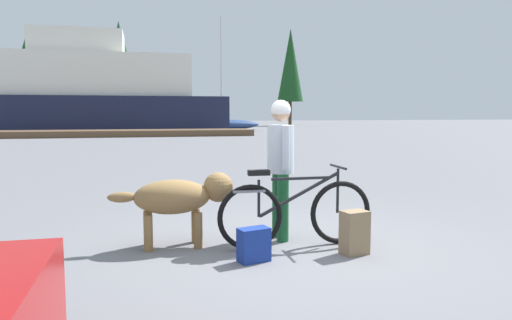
{
  "coord_description": "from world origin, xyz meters",
  "views": [
    {
      "loc": [
        -1.56,
        -5.1,
        1.54
      ],
      "look_at": [
        0.12,
        1.94,
        0.81
      ],
      "focal_mm": 33.09,
      "sensor_mm": 36.0,
      "label": 1
    }
  ],
  "objects_px": {
    "bicycle": "(295,212)",
    "backpack": "(355,232)",
    "ferry_boat": "(44,94)",
    "sailboat_moored": "(222,124)",
    "person_cyclist": "(281,156)",
    "handbag_pannier": "(254,245)",
    "dog": "(180,197)"
  },
  "relations": [
    {
      "from": "ferry_boat",
      "to": "person_cyclist",
      "type": "bearing_deg",
      "value": -75.14
    },
    {
      "from": "bicycle",
      "to": "dog",
      "type": "xyz_separation_m",
      "value": [
        -1.28,
        0.33,
        0.17
      ]
    },
    {
      "from": "ferry_boat",
      "to": "sailboat_moored",
      "type": "relative_size",
      "value": 2.86
    },
    {
      "from": "sailboat_moored",
      "to": "handbag_pannier",
      "type": "bearing_deg",
      "value": -98.77
    },
    {
      "from": "bicycle",
      "to": "handbag_pannier",
      "type": "bearing_deg",
      "value": -144.57
    },
    {
      "from": "handbag_pannier",
      "to": "backpack",
      "type": "bearing_deg",
      "value": 0.11
    },
    {
      "from": "dog",
      "to": "bicycle",
      "type": "bearing_deg",
      "value": -14.52
    },
    {
      "from": "handbag_pannier",
      "to": "sailboat_moored",
      "type": "distance_m",
      "value": 37.05
    },
    {
      "from": "handbag_pannier",
      "to": "sailboat_moored",
      "type": "xyz_separation_m",
      "value": [
        5.65,
        36.61,
        0.35
      ]
    },
    {
      "from": "person_cyclist",
      "to": "backpack",
      "type": "bearing_deg",
      "value": -51.83
    },
    {
      "from": "sailboat_moored",
      "to": "dog",
      "type": "bearing_deg",
      "value": -100.02
    },
    {
      "from": "dog",
      "to": "ferry_boat",
      "type": "xyz_separation_m",
      "value": [
        -7.76,
        33.81,
        2.33
      ]
    },
    {
      "from": "bicycle",
      "to": "dog",
      "type": "height_order",
      "value": "bicycle"
    },
    {
      "from": "backpack",
      "to": "handbag_pannier",
      "type": "xyz_separation_m",
      "value": [
        -1.13,
        -0.0,
        -0.06
      ]
    },
    {
      "from": "bicycle",
      "to": "sailboat_moored",
      "type": "distance_m",
      "value": 36.55
    },
    {
      "from": "dog",
      "to": "ferry_boat",
      "type": "relative_size",
      "value": 0.05
    },
    {
      "from": "handbag_pannier",
      "to": "ferry_boat",
      "type": "xyz_separation_m",
      "value": [
        -8.45,
        34.56,
        2.72
      ]
    },
    {
      "from": "backpack",
      "to": "sailboat_moored",
      "type": "height_order",
      "value": "sailboat_moored"
    },
    {
      "from": "handbag_pannier",
      "to": "dog",
      "type": "bearing_deg",
      "value": 132.86
    },
    {
      "from": "backpack",
      "to": "ferry_boat",
      "type": "distance_m",
      "value": 35.96
    },
    {
      "from": "bicycle",
      "to": "person_cyclist",
      "type": "height_order",
      "value": "person_cyclist"
    },
    {
      "from": "sailboat_moored",
      "to": "ferry_boat",
      "type": "bearing_deg",
      "value": -171.7
    },
    {
      "from": "person_cyclist",
      "to": "handbag_pannier",
      "type": "xyz_separation_m",
      "value": [
        -0.51,
        -0.78,
        -0.84
      ]
    },
    {
      "from": "bicycle",
      "to": "ferry_boat",
      "type": "xyz_separation_m",
      "value": [
        -9.03,
        34.14,
        2.5
      ]
    },
    {
      "from": "bicycle",
      "to": "backpack",
      "type": "relative_size",
      "value": 3.85
    },
    {
      "from": "bicycle",
      "to": "backpack",
      "type": "bearing_deg",
      "value": -37.25
    },
    {
      "from": "dog",
      "to": "sailboat_moored",
      "type": "xyz_separation_m",
      "value": [
        6.34,
        35.87,
        -0.04
      ]
    },
    {
      "from": "bicycle",
      "to": "ferry_boat",
      "type": "bearing_deg",
      "value": 104.82
    },
    {
      "from": "person_cyclist",
      "to": "sailboat_moored",
      "type": "relative_size",
      "value": 0.17
    },
    {
      "from": "dog",
      "to": "handbag_pannier",
      "type": "distance_m",
      "value": 1.09
    },
    {
      "from": "ferry_boat",
      "to": "bicycle",
      "type": "bearing_deg",
      "value": -75.18
    },
    {
      "from": "bicycle",
      "to": "person_cyclist",
      "type": "bearing_deg",
      "value": 100.82
    }
  ]
}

